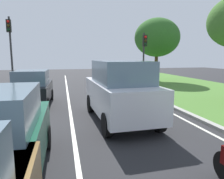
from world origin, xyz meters
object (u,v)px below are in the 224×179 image
Objects in this scene: traffic_light_near_right at (144,50)px; tree_roadside_far at (157,38)px; traffic_light_overhead_left at (10,41)px; car_suv_ahead at (120,91)px; car_hatchback_far at (33,88)px.

traffic_light_near_right is 0.71× the size of tree_roadside_far.
tree_roadside_far is at bearing 51.44° from traffic_light_near_right.
tree_roadside_far reaches higher than traffic_light_near_right.
traffic_light_near_right is 0.81× the size of traffic_light_overhead_left.
car_hatchback_far is (-3.56, 3.43, -0.28)m from car_suv_ahead.
traffic_light_overhead_left is at bearing 118.89° from car_suv_ahead.
car_hatchback_far is at bearing -146.29° from traffic_light_near_right.
tree_roadside_far is at bearing 57.91° from car_suv_ahead.
traffic_light_overhead_left reaches higher than traffic_light_near_right.
traffic_light_near_right is at bearing 61.42° from car_suv_ahead.
traffic_light_overhead_left is (-2.22, 6.23, 2.70)m from car_hatchback_far.
tree_roadside_far reaches higher than car_hatchback_far.
car_suv_ahead is 0.86× the size of traffic_light_overhead_left.
car_suv_ahead is 9.91m from traffic_light_near_right.
tree_roadside_far is (10.44, 8.45, 3.34)m from car_hatchback_far.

